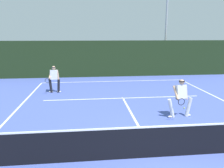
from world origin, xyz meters
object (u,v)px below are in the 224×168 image
Objects in this scene: player_far at (54,78)px; light_pole at (167,17)px; tennis_ball at (184,108)px; player_near at (181,97)px.

player_far is 0.20× the size of light_pole.
tennis_ball is 11.52m from light_pole.
player_far is at bearing 150.31° from tennis_ball.
player_near is 1.02× the size of player_far.
player_far is (-6.02, 4.88, -0.02)m from player_near.
tennis_ball is at bearing -103.59° from light_pole.
light_pole is at bearing 76.41° from tennis_ball.
light_pole is at bearing -143.37° from player_far.
tennis_ball is (6.70, -3.82, -0.88)m from player_far.
tennis_ball is 0.01× the size of light_pole.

